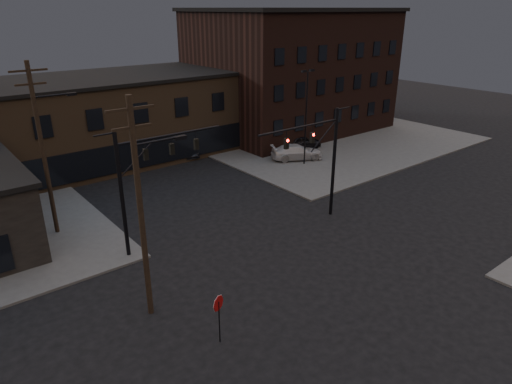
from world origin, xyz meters
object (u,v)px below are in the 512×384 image
(parked_car_lot_b, at_px, (297,152))
(traffic_signal_near, at_px, (323,154))
(traffic_signal_far, at_px, (141,176))
(car_crossing, at_px, (186,150))
(stop_sign, at_px, (219,308))
(parked_car_lot_a, at_px, (303,142))

(parked_car_lot_b, bearing_deg, traffic_signal_near, 170.71)
(traffic_signal_far, relative_size, parked_car_lot_b, 1.54)
(parked_car_lot_b, height_order, car_crossing, parked_car_lot_b)
(stop_sign, bearing_deg, parked_car_lot_b, 39.26)
(car_crossing, bearing_deg, parked_car_lot_a, -16.94)
(traffic_signal_far, relative_size, car_crossing, 1.92)
(traffic_signal_near, bearing_deg, traffic_signal_far, 163.83)
(traffic_signal_far, distance_m, stop_sign, 10.55)
(traffic_signal_near, xyz_separation_m, parked_car_lot_a, (11.33, 13.54, -4.09))
(traffic_signal_near, relative_size, traffic_signal_far, 1.00)
(traffic_signal_far, distance_m, car_crossing, 20.50)
(parked_car_lot_a, xyz_separation_m, car_crossing, (-11.19, 5.84, -0.16))
(parked_car_lot_a, xyz_separation_m, parked_car_lot_b, (-3.27, -2.52, 0.06))
(traffic_signal_far, bearing_deg, car_crossing, 52.43)
(traffic_signal_near, xyz_separation_m, traffic_signal_far, (-12.07, 3.50, 0.08))
(stop_sign, height_order, parked_car_lot_a, stop_sign)
(car_crossing, bearing_deg, traffic_signal_far, -116.92)
(stop_sign, bearing_deg, car_crossing, 62.44)
(parked_car_lot_a, relative_size, car_crossing, 0.97)
(traffic_signal_far, xyz_separation_m, stop_sign, (-1.28, -9.99, -3.17))
(stop_sign, distance_m, parked_car_lot_b, 27.68)
(parked_car_lot_b, bearing_deg, stop_sign, 156.16)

